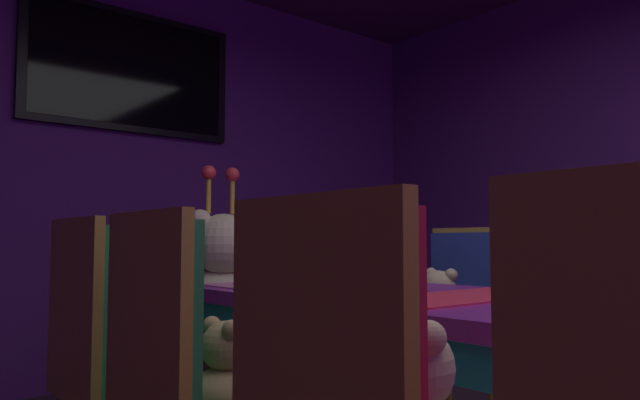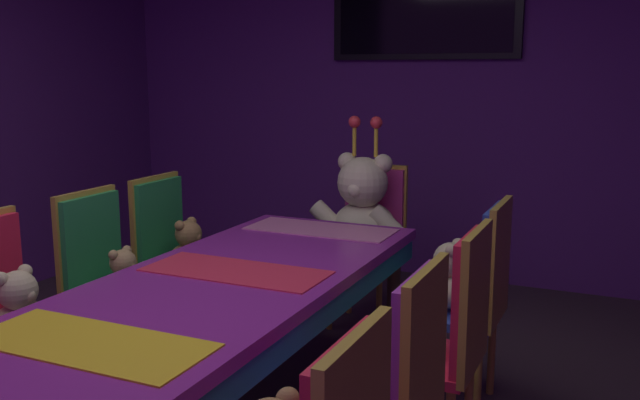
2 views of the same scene
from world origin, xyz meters
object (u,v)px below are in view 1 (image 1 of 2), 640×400
banquet_table (602,342)px  chair_left_4 (99,345)px  chair_right_3 (571,318)px  chair_left_3 (176,374)px  wall_tv (132,71)px  throne_chair (207,304)px  teddy_right_4 (438,308)px  teddy_left_4 (144,343)px  king_teddy_bear (224,280)px  chair_right_4 (458,307)px  teddy_right_3 (553,326)px  teddy_left_3 (227,377)px

banquet_table → chair_left_4: size_ratio=3.05×
chair_right_3 → chair_left_3: bearing=-1.6°
chair_right_3 → wall_tv: 3.07m
chair_right_3 → throne_chair: same height
banquet_table → teddy_right_4: (0.72, 1.13, -0.06)m
teddy_left_4 → wall_tv: bearing=69.6°
teddy_right_4 → king_teddy_bear: king_teddy_bear is taller
chair_right_4 → wall_tv: size_ratio=0.70×
teddy_left_4 → wall_tv: 2.56m
banquet_table → teddy_right_3: banquet_table is taller
throne_chair → chair_left_3: bearing=-31.5°
chair_left_4 → chair_right_3: same height
chair_left_3 → wall_tv: wall_tv is taller
chair_right_3 → king_teddy_bear: (-0.89, 1.32, 0.13)m
teddy_left_4 → chair_right_4: 1.60m
teddy_left_4 → chair_right_3: size_ratio=0.32×
chair_left_3 → wall_tv: size_ratio=0.70×
teddy_left_4 → chair_right_4: size_ratio=0.32×
throne_chair → king_teddy_bear: 0.21m
teddy_left_4 → wall_tv: size_ratio=0.23×
teddy_left_3 → wall_tv: wall_tv is taller
king_teddy_bear → teddy_right_4: bearing=44.0°
teddy_left_4 → chair_left_4: bearing=-180.0°
banquet_table → king_teddy_bear: bearing=90.0°
banquet_table → teddy_left_3: 0.96m
teddy_right_4 → throne_chair: 1.17m
chair_left_3 → chair_left_4: bearing=89.4°
teddy_left_3 → throne_chair: throne_chair is taller
banquet_table → teddy_left_3: banquet_table is taller
banquet_table → chair_right_3: chair_right_3 is taller
chair_left_3 → teddy_right_3: 1.63m
chair_right_3 → banquet_table: bearing=32.0°
banquet_table → teddy_right_4: 1.34m
chair_left_4 → throne_chair: size_ratio=1.00×
teddy_right_3 → wall_tv: wall_tv is taller
banquet_table → teddy_left_3: size_ratio=10.92×
wall_tv → teddy_right_3: bearing=-73.8°
throne_chair → teddy_left_4: bearing=-38.9°
chair_left_3 → chair_right_4: size_ratio=1.00×
teddy_right_3 → chair_right_4: bearing=-102.6°
teddy_left_3 → teddy_right_4: bearing=19.7°
throne_chair → chair_right_4: bearing=43.5°
teddy_left_3 → wall_tv: 3.00m
teddy_left_4 → teddy_right_3: teddy_left_4 is taller
chair_left_3 → teddy_left_4: (0.15, 0.53, -0.01)m
chair_right_4 → chair_left_3: bearing=16.6°
banquet_table → wall_tv: size_ratio=2.13×
teddy_left_3 → throne_chair: size_ratio=0.28×
banquet_table → teddy_right_3: bearing=36.7°
banquet_table → chair_left_3: 1.07m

